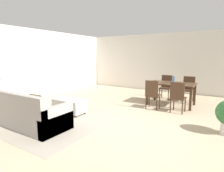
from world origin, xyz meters
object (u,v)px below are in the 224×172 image
(dining_chair_far_left, at_px, (166,86))
(vase_centerpiece, at_px, (174,80))
(dining_chair_near_right, at_px, (178,96))
(dining_chair_near_left, at_px, (152,93))
(book_on_ottoman, at_px, (65,98))
(dining_table, at_px, (171,86))
(couch, at_px, (29,114))
(dining_chair_far_right, at_px, (188,88))
(ottoman_table, at_px, (69,105))
(side_table, at_px, (0,102))

(dining_chair_far_left, distance_m, vase_centerpiece, 1.00)
(dining_chair_near_right, relative_size, dining_chair_far_left, 1.00)
(dining_chair_near_left, bearing_deg, book_on_ottoman, -139.62)
(vase_centerpiece, bearing_deg, dining_table, -153.58)
(vase_centerpiece, relative_size, book_on_ottoman, 0.91)
(couch, bearing_deg, vase_centerpiece, 58.21)
(dining_chair_far_left, xyz_separation_m, dining_chair_far_right, (0.83, -0.02, 0.00))
(dining_chair_near_right, xyz_separation_m, vase_centerpiece, (-0.35, 0.85, 0.36))
(couch, relative_size, dining_chair_far_right, 2.10)
(couch, xyz_separation_m, dining_chair_far_right, (2.72, 4.62, 0.23))
(ottoman_table, height_order, dining_table, dining_table)
(dining_chair_near_right, distance_m, dining_chair_far_left, 1.85)
(dining_chair_near_left, bearing_deg, ottoman_table, -138.13)
(ottoman_table, height_order, book_on_ottoman, book_on_ottoman)
(dining_chair_near_right, bearing_deg, book_on_ottoman, -147.90)
(dining_chair_near_right, xyz_separation_m, dining_chair_far_left, (-0.82, 1.66, 0.00))
(side_table, distance_m, dining_chair_near_left, 4.38)
(vase_centerpiece, distance_m, book_on_ottoman, 3.59)
(book_on_ottoman, bearing_deg, dining_chair_far_left, 60.08)
(dining_chair_far_left, bearing_deg, dining_table, -63.46)
(couch, height_order, dining_chair_far_left, dining_chair_far_left)
(dining_chair_near_left, relative_size, dining_chair_far_left, 1.00)
(dining_chair_near_left, xyz_separation_m, dining_chair_far_left, (-0.06, 1.68, 0.00))
(couch, bearing_deg, dining_chair_near_left, 56.43)
(ottoman_table, xyz_separation_m, dining_chair_far_right, (2.66, 3.37, 0.28))
(dining_chair_far_right, relative_size, book_on_ottoman, 3.54)
(couch, bearing_deg, dining_chair_far_left, 67.78)
(couch, xyz_separation_m, vase_centerpiece, (2.37, 3.83, 0.58))
(dining_chair_far_left, height_order, book_on_ottoman, dining_chair_far_left)
(dining_chair_far_left, distance_m, dining_chair_far_right, 0.83)
(dining_chair_near_left, height_order, book_on_ottoman, dining_chair_near_left)
(dining_chair_far_left, bearing_deg, vase_centerpiece, -59.23)
(ottoman_table, relative_size, book_on_ottoman, 3.68)
(dining_table, xyz_separation_m, vase_centerpiece, (0.06, 0.03, 0.22))
(dining_chair_near_right, relative_size, vase_centerpiece, 3.90)
(dining_chair_near_left, height_order, dining_chair_far_left, same)
(dining_chair_far_right, bearing_deg, dining_chair_near_left, -114.57)
(dining_chair_far_right, height_order, book_on_ottoman, dining_chair_far_right)
(ottoman_table, bearing_deg, dining_chair_near_left, 41.87)
(dining_table, bearing_deg, dining_chair_near_right, -63.66)
(dining_chair_far_left, bearing_deg, dining_chair_near_right, -63.56)
(ottoman_table, xyz_separation_m, side_table, (-1.32, -1.27, 0.20))
(dining_chair_near_right, bearing_deg, dining_chair_near_left, -178.05)
(dining_chair_far_left, bearing_deg, dining_chair_near_left, -87.83)
(side_table, xyz_separation_m, dining_chair_near_left, (3.22, 2.97, 0.08))
(dining_chair_near_left, relative_size, book_on_ottoman, 3.54)
(side_table, relative_size, dining_chair_far_right, 0.60)
(dining_table, height_order, book_on_ottoman, dining_table)
(couch, relative_size, dining_table, 1.27)
(ottoman_table, distance_m, dining_chair_near_left, 2.57)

